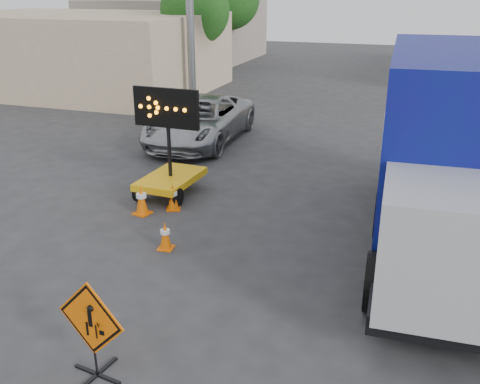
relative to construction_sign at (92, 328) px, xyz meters
The scene contains 11 objects.
ground 0.86m from the construction_sign, 90.28° to the left, with size 100.00×100.00×0.00m, color #2D2D30.
storefront_left_near 24.61m from the construction_sign, 124.71° to the left, with size 14.00×10.00×4.00m, color #CAAE92.
storefront_left_far 37.38m from the construction_sign, 113.68° to the left, with size 12.00×10.00×4.40m, color gray.
tree_left_near 23.84m from the construction_sign, 109.81° to the left, with size 3.71×3.71×6.03m.
construction_sign is the anchor object (origin of this frame).
arrow_board 7.33m from the construction_sign, 107.39° to the left, with size 1.87×2.12×2.95m.
pickup_truck 12.70m from the construction_sign, 106.13° to the left, with size 2.70×5.86×1.63m, color #A1A4A8.
box_truck 7.87m from the construction_sign, 52.43° to the left, with size 3.14×8.89×4.17m.
cone_a 4.15m from the construction_sign, 102.35° to the left, with size 0.36×0.36×0.64m.
cone_b 6.02m from the construction_sign, 112.53° to the left, with size 0.47×0.47×0.78m.
cone_c 6.32m from the construction_sign, 105.53° to the left, with size 0.46×0.46×0.70m.
Camera 1 is at (4.08, -5.55, 5.38)m, focal length 40.00 mm.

